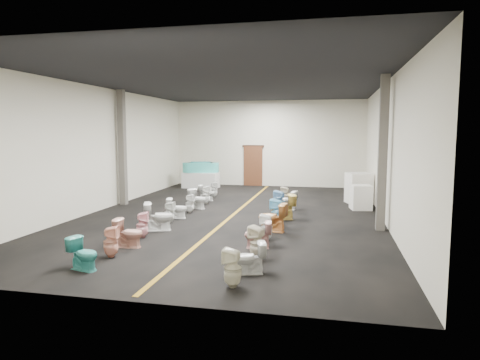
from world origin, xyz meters
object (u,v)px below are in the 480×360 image
(bathtub, at_px, (201,167))
(toilet_right_2, at_px, (258,243))
(toilet_left_0, at_px, (84,254))
(toilet_left_8, at_px, (198,199))
(toilet_right_1, at_px, (250,258))
(display_table, at_px, (201,180))
(toilet_right_9, at_px, (287,200))
(toilet_left_4, at_px, (159,216))
(toilet_right_4, at_px, (266,227))
(toilet_left_5, at_px, (169,213))
(toilet_left_3, at_px, (142,225))
(toilet_left_7, at_px, (190,203))
(appliance_crate_d, at_px, (355,184))
(toilet_right_5, at_px, (272,217))
(appliance_crate_b, at_px, (359,188))
(toilet_left_11, at_px, (214,190))
(toilet_right_7, at_px, (283,207))
(appliance_crate_a, at_px, (361,197))
(appliance_crate_c, at_px, (357,189))
(toilet_right_10, at_px, (285,196))
(toilet_right_0, at_px, (233,268))
(toilet_right_6, at_px, (277,212))
(toilet_left_2, at_px, (129,233))
(toilet_left_10, at_px, (207,193))
(toilet_left_6, at_px, (177,208))
(toilet_left_1, at_px, (111,242))
(toilet_left_9, at_px, (206,195))

(bathtub, relative_size, toilet_right_2, 2.34)
(toilet_left_0, xyz_separation_m, toilet_left_8, (0.12, 7.39, 0.02))
(toilet_left_8, distance_m, toilet_right_1, 7.66)
(display_table, height_order, toilet_right_9, display_table)
(toilet_left_4, bearing_deg, toilet_right_4, -118.48)
(bathtub, distance_m, toilet_left_8, 6.03)
(toilet_left_0, distance_m, toilet_right_1, 3.47)
(toilet_right_2, bearing_deg, toilet_right_4, -154.36)
(toilet_left_5, bearing_deg, toilet_left_3, 177.70)
(toilet_left_7, distance_m, toilet_right_4, 4.59)
(appliance_crate_d, relative_size, toilet_right_5, 1.13)
(toilet_left_4, height_order, toilet_right_9, toilet_left_4)
(appliance_crate_b, distance_m, appliance_crate_d, 2.71)
(toilet_left_11, bearing_deg, toilet_right_7, -157.67)
(appliance_crate_a, xyz_separation_m, appliance_crate_c, (0.00, 2.90, -0.07))
(toilet_left_5, bearing_deg, toilet_left_4, -177.97)
(toilet_right_4, bearing_deg, appliance_crate_c, 164.63)
(toilet_left_4, height_order, toilet_left_11, toilet_left_4)
(bathtub, height_order, toilet_left_5, bathtub)
(bathtub, bearing_deg, appliance_crate_a, -45.67)
(toilet_left_5, xyz_separation_m, toilet_right_10, (3.20, 4.19, 0.02))
(display_table, distance_m, toilet_right_9, 7.26)
(appliance_crate_b, relative_size, toilet_left_8, 1.67)
(display_table, relative_size, toilet_left_5, 2.57)
(appliance_crate_b, distance_m, toilet_left_4, 8.61)
(bathtub, relative_size, toilet_right_0, 2.44)
(display_table, height_order, appliance_crate_c, display_table)
(toilet_left_5, height_order, toilet_left_11, toilet_left_5)
(appliance_crate_c, distance_m, toilet_left_3, 10.53)
(appliance_crate_c, relative_size, toilet_right_6, 0.92)
(appliance_crate_d, relative_size, toilet_right_0, 1.27)
(toilet_left_7, bearing_deg, toilet_left_2, -178.76)
(toilet_left_5, height_order, toilet_right_7, toilet_right_7)
(toilet_left_10, relative_size, toilet_right_0, 0.89)
(appliance_crate_c, relative_size, toilet_right_9, 1.09)
(toilet_right_1, bearing_deg, toilet_left_11, -177.18)
(toilet_left_7, xyz_separation_m, toilet_left_10, (-0.19, 2.70, -0.01))
(toilet_left_3, bearing_deg, toilet_right_9, -51.77)
(toilet_right_9, bearing_deg, toilet_left_11, -108.16)
(toilet_left_0, bearing_deg, toilet_left_6, 14.71)
(toilet_left_1, xyz_separation_m, toilet_left_9, (0.06, 7.40, 0.01))
(toilet_left_1, bearing_deg, toilet_right_10, -35.12)
(toilet_left_9, relative_size, toilet_right_6, 0.91)
(toilet_left_1, xyz_separation_m, toilet_left_3, (-0.09, 1.86, -0.01))
(display_table, relative_size, toilet_left_4, 2.15)
(toilet_left_5, height_order, toilet_left_9, toilet_left_9)
(toilet_left_7, height_order, toilet_left_10, toilet_left_7)
(toilet_left_10, bearing_deg, toilet_left_9, -170.08)
(toilet_left_1, xyz_separation_m, toilet_right_0, (3.18, -1.27, 0.01))
(toilet_left_4, bearing_deg, appliance_crate_d, -54.50)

